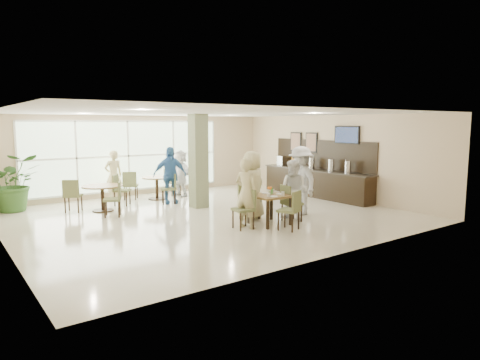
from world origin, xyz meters
TOP-DOWN VIEW (x-y plane):
  - ground at (0.00, 0.00)m, footprint 10.00×10.00m
  - room_shell at (0.00, 0.00)m, footprint 10.00×10.00m
  - window_bank at (-0.50, 4.46)m, footprint 7.00×0.04m
  - column at (0.40, 1.20)m, footprint 0.45×0.45m
  - main_table at (0.70, -1.78)m, footprint 0.88×0.88m
  - round_table_left at (-2.15, 2.33)m, footprint 1.15×1.15m
  - round_table_right at (-0.02, 3.23)m, footprint 0.99×0.99m
  - chairs_main_table at (0.65, -1.78)m, footprint 2.00×2.05m
  - chairs_table_left at (-2.14, 2.33)m, footprint 2.12×2.03m
  - chairs_table_right at (-0.02, 3.19)m, footprint 2.09×2.00m
  - tabletop_clutter at (0.71, -1.81)m, footprint 0.74×0.71m
  - buffet_counter at (4.70, 0.51)m, footprint 0.64×4.70m
  - wall_tv at (4.94, -0.60)m, footprint 0.06×1.00m
  - framed_art_a at (4.95, 1.00)m, footprint 0.05×0.55m
  - framed_art_b at (4.95, 1.80)m, footprint 0.05×0.55m
  - potted_plant at (-4.21, 3.82)m, footprint 1.64×1.64m
  - teen_left at (0.01, -1.74)m, footprint 0.60×0.73m
  - teen_far at (0.73, -1.02)m, footprint 0.96×0.66m
  - teen_right at (1.49, -1.82)m, footprint 0.84×0.94m
  - teen_standing at (2.16, -1.37)m, footprint 0.95×1.35m
  - adult_a at (-0.01, 2.28)m, footprint 1.18×0.86m
  - adult_b at (0.90, 3.32)m, footprint 0.84×1.56m
  - adult_standing at (-1.27, 3.85)m, footprint 0.62×0.42m

SIDE VIEW (x-z plane):
  - ground at x=0.00m, z-range 0.00..0.00m
  - chairs_main_table at x=0.65m, z-range 0.00..0.95m
  - chairs_table_left at x=-2.14m, z-range 0.00..0.95m
  - chairs_table_right at x=-0.02m, z-range 0.00..0.95m
  - round_table_right at x=-0.02m, z-range 0.17..0.92m
  - buffet_counter at x=4.70m, z-range -0.42..1.53m
  - round_table_left at x=-2.15m, z-range 0.21..0.96m
  - main_table at x=0.70m, z-range 0.27..1.02m
  - teen_right at x=1.49m, z-range 0.00..1.59m
  - adult_b at x=0.90m, z-range 0.00..1.61m
  - tabletop_clutter at x=0.71m, z-range 0.71..0.91m
  - adult_standing at x=-1.27m, z-range 0.00..1.66m
  - potted_plant at x=-4.21m, z-range 0.00..1.66m
  - teen_left at x=0.01m, z-range 0.00..1.71m
  - adult_a at x=-0.01m, z-range 0.00..1.80m
  - teen_far at x=0.73m, z-range 0.00..1.80m
  - teen_standing at x=2.16m, z-range 0.00..1.90m
  - window_bank at x=-0.50m, z-range -2.10..4.90m
  - column at x=0.40m, z-range 0.00..2.80m
  - room_shell at x=0.00m, z-range -3.30..6.70m
  - framed_art_a at x=4.95m, z-range 1.50..2.20m
  - framed_art_b at x=4.95m, z-range 1.50..2.20m
  - wall_tv at x=4.94m, z-range 1.86..2.44m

